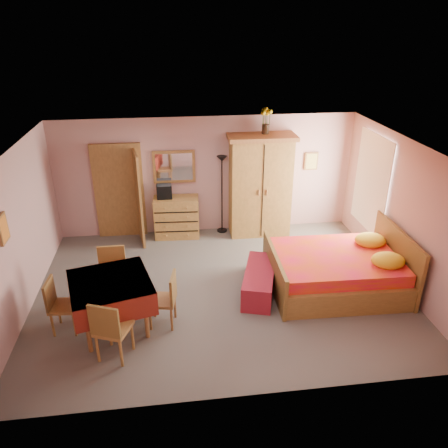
{
  "coord_description": "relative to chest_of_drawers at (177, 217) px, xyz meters",
  "views": [
    {
      "loc": [
        -0.81,
        -6.59,
        4.43
      ],
      "look_at": [
        0.1,
        0.3,
        1.15
      ],
      "focal_mm": 35.0,
      "sensor_mm": 36.0,
      "label": 1
    }
  ],
  "objects": [
    {
      "name": "ceiling",
      "position": [
        0.7,
        -2.25,
        2.14
      ],
      "size": [
        6.5,
        6.5,
        0.0
      ],
      "primitive_type": "plane",
      "rotation": [
        3.14,
        0.0,
        0.0
      ],
      "color": "brown",
      "rests_on": "wall_back"
    },
    {
      "name": "stereo",
      "position": [
        -0.24,
        0.03,
        0.61
      ],
      "size": [
        0.33,
        0.24,
        0.3
      ],
      "primitive_type": "cube",
      "rotation": [
        0.0,
        0.0,
        0.01
      ],
      "color": "black",
      "rests_on": "chest_of_drawers"
    },
    {
      "name": "floor_lamp",
      "position": [
        1.02,
        0.11,
        0.43
      ],
      "size": [
        0.25,
        0.25,
        1.78
      ],
      "primitive_type": "cube",
      "rotation": [
        0.0,
        0.0,
        0.1
      ],
      "color": "black",
      "rests_on": "floor"
    },
    {
      "name": "chair_east",
      "position": [
        -0.33,
        -3.11,
        -0.0
      ],
      "size": [
        0.48,
        0.48,
        0.91
      ],
      "primitive_type": "cube",
      "rotation": [
        0.0,
        0.0,
        1.38
      ],
      "color": "brown",
      "rests_on": "floor"
    },
    {
      "name": "wall_back",
      "position": [
        0.7,
        0.25,
        0.84
      ],
      "size": [
        6.5,
        0.1,
        2.6
      ],
      "primitive_type": "cube",
      "color": "tan",
      "rests_on": "floor"
    },
    {
      "name": "wall_mirror",
      "position": [
        0.0,
        0.21,
        1.09
      ],
      "size": [
        0.91,
        0.06,
        0.71
      ],
      "primitive_type": "cube",
      "rotation": [
        0.0,
        0.0,
        -0.01
      ],
      "color": "white",
      "rests_on": "wall_back"
    },
    {
      "name": "chest_of_drawers",
      "position": [
        0.0,
        0.0,
        0.0
      ],
      "size": [
        1.0,
        0.54,
        0.92
      ],
      "primitive_type": "cube",
      "rotation": [
        0.0,
        0.0,
        -0.06
      ],
      "color": "#B07D3B",
      "rests_on": "floor"
    },
    {
      "name": "chair_west",
      "position": [
        -1.82,
        -3.06,
        -0.01
      ],
      "size": [
        0.44,
        0.44,
        0.9
      ],
      "primitive_type": "cube",
      "rotation": [
        0.0,
        0.0,
        -1.65
      ],
      "color": "#A97439",
      "rests_on": "floor"
    },
    {
      "name": "picture_left",
      "position": [
        -2.52,
        -2.85,
        1.24
      ],
      "size": [
        0.04,
        0.32,
        0.42
      ],
      "primitive_type": "cube",
      "color": "orange",
      "rests_on": "wall_left"
    },
    {
      "name": "chair_south",
      "position": [
        -1.01,
        -3.75,
        0.04
      ],
      "size": [
        0.58,
        0.58,
        0.99
      ],
      "primitive_type": "cube",
      "rotation": [
        0.0,
        0.0,
        -0.39
      ],
      "color": "#AA7539",
      "rests_on": "floor"
    },
    {
      "name": "bench",
      "position": [
        1.36,
        -2.43,
        -0.23
      ],
      "size": [
        0.86,
        1.43,
        0.45
      ],
      "primitive_type": "cube",
      "rotation": [
        0.0,
        0.0,
        -0.29
      ],
      "color": "maroon",
      "rests_on": "floor"
    },
    {
      "name": "dining_table",
      "position": [
        -1.09,
        -3.11,
        -0.03
      ],
      "size": [
        1.43,
        1.43,
        0.86
      ],
      "primitive_type": "cube",
      "rotation": [
        0.0,
        0.0,
        0.25
      ],
      "color": "maroon",
      "rests_on": "floor"
    },
    {
      "name": "wall_left",
      "position": [
        -2.55,
        -2.25,
        0.84
      ],
      "size": [
        0.1,
        5.0,
        2.6
      ],
      "primitive_type": "cube",
      "color": "tan",
      "rests_on": "floor"
    },
    {
      "name": "picture_back",
      "position": [
        3.05,
        0.22,
        1.09
      ],
      "size": [
        0.3,
        0.04,
        0.4
      ],
      "primitive_type": "cube",
      "color": "#D8BF59",
      "rests_on": "wall_back"
    },
    {
      "name": "chair_north",
      "position": [
        -1.15,
        -2.43,
        0.04
      ],
      "size": [
        0.45,
        0.45,
        0.99
      ],
      "primitive_type": "cube",
      "rotation": [
        0.0,
        0.0,
        3.15
      ],
      "color": "#A26B37",
      "rests_on": "floor"
    },
    {
      "name": "doorway",
      "position": [
        -1.2,
        0.22,
        0.57
      ],
      "size": [
        1.06,
        0.12,
        2.15
      ],
      "primitive_type": "cube",
      "color": "#9E6B35",
      "rests_on": "floor"
    },
    {
      "name": "wardrobe",
      "position": [
        1.84,
        -0.04,
        0.67
      ],
      "size": [
        1.44,
        0.76,
        2.25
      ],
      "primitive_type": "cube",
      "rotation": [
        0.0,
        0.0,
        -0.02
      ],
      "color": "#AB7D3A",
      "rests_on": "floor"
    },
    {
      "name": "sunflower_vase",
      "position": [
        1.93,
        0.03,
        2.06
      ],
      "size": [
        0.23,
        0.23,
        0.54
      ],
      "primitive_type": "cube",
      "rotation": [
        0.0,
        0.0,
        -0.04
      ],
      "color": "yellow",
      "rests_on": "wardrobe"
    },
    {
      "name": "wall_right",
      "position": [
        3.95,
        -2.25,
        0.84
      ],
      "size": [
        0.1,
        5.0,
        2.6
      ],
      "primitive_type": "cube",
      "color": "tan",
      "rests_on": "floor"
    },
    {
      "name": "bed",
      "position": [
        2.74,
        -2.45,
        0.08
      ],
      "size": [
        2.38,
        1.9,
        1.08
      ],
      "primitive_type": "cube",
      "rotation": [
        0.0,
        0.0,
        -0.03
      ],
      "color": "red",
      "rests_on": "floor"
    },
    {
      "name": "window",
      "position": [
        3.91,
        -1.05,
        0.99
      ],
      "size": [
        0.08,
        1.4,
        1.95
      ],
      "primitive_type": "cube",
      "color": "white",
      "rests_on": "wall_right"
    },
    {
      "name": "floor",
      "position": [
        0.7,
        -2.25,
        -0.46
      ],
      "size": [
        6.5,
        6.5,
        0.0
      ],
      "primitive_type": "plane",
      "color": "#646058",
      "rests_on": "ground"
    },
    {
      "name": "wall_front",
      "position": [
        0.7,
        -4.75,
        0.84
      ],
      "size": [
        6.5,
        0.1,
        2.6
      ],
      "primitive_type": "cube",
      "color": "tan",
      "rests_on": "floor"
    }
  ]
}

